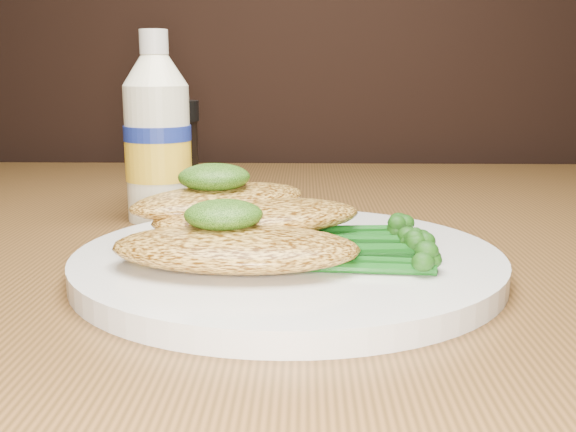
{
  "coord_description": "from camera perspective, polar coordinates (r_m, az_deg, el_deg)",
  "views": [
    {
      "loc": [
        0.13,
        0.47,
        0.88
      ],
      "look_at": [
        0.11,
        0.91,
        0.79
      ],
      "focal_mm": 42.5,
      "sensor_mm": 36.0,
      "label": 1
    }
  ],
  "objects": [
    {
      "name": "mayo_bottle",
      "position": [
        0.62,
        -10.89,
        7.33
      ],
      "size": [
        0.08,
        0.08,
        0.17
      ],
      "primitive_type": null,
      "rotation": [
        0.0,
        0.0,
        -0.39
      ],
      "color": "white",
      "rests_on": "dining_table"
    },
    {
      "name": "pesto_front",
      "position": [
        0.43,
        -5.42,
        0.11
      ],
      "size": [
        0.05,
        0.05,
        0.02
      ],
      "primitive_type": "ellipsoid",
      "rotation": [
        0.0,
        0.0,
        0.07
      ],
      "color": "black",
      "rests_on": "chicken_front"
    },
    {
      "name": "pepper_grinder",
      "position": [
        0.68,
        -9.16,
        5.14
      ],
      "size": [
        0.05,
        0.05,
        0.1
      ],
      "primitive_type": null,
      "rotation": [
        0.0,
        0.0,
        0.27
      ],
      "color": "black",
      "rests_on": "dining_table"
    },
    {
      "name": "plate",
      "position": [
        0.46,
        0.01,
        -3.85
      ],
      "size": [
        0.29,
        0.29,
        0.01
      ],
      "primitive_type": "cylinder",
      "color": "silver",
      "rests_on": "dining_table"
    },
    {
      "name": "broccolini_bundle",
      "position": [
        0.45,
        5.0,
        -1.78
      ],
      "size": [
        0.17,
        0.15,
        0.02
      ],
      "primitive_type": null,
      "rotation": [
        0.0,
        0.0,
        -0.3
      ],
      "color": "#104D12",
      "rests_on": "plate"
    },
    {
      "name": "pesto_back",
      "position": [
        0.49,
        -6.21,
        3.25
      ],
      "size": [
        0.06,
        0.05,
        0.02
      ],
      "primitive_type": "ellipsoid",
      "rotation": [
        0.0,
        0.0,
        0.1
      ],
      "color": "black",
      "rests_on": "chicken_back"
    },
    {
      "name": "chicken_back",
      "position": [
        0.49,
        -5.66,
        1.3
      ],
      "size": [
        0.15,
        0.14,
        0.02
      ],
      "primitive_type": "ellipsoid",
      "rotation": [
        0.0,
        0.0,
        0.66
      ],
      "color": "gold",
      "rests_on": "plate"
    },
    {
      "name": "chicken_mid",
      "position": [
        0.47,
        -2.5,
        -0.09
      ],
      "size": [
        0.16,
        0.12,
        0.02
      ],
      "primitive_type": "ellipsoid",
      "rotation": [
        0.0,
        0.0,
        0.35
      ],
      "color": "gold",
      "rests_on": "plate"
    },
    {
      "name": "chicken_front",
      "position": [
        0.42,
        -4.43,
        -2.67
      ],
      "size": [
        0.16,
        0.09,
        0.02
      ],
      "primitive_type": "ellipsoid",
      "rotation": [
        0.0,
        0.0,
        -0.06
      ],
      "color": "gold",
      "rests_on": "plate"
    }
  ]
}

